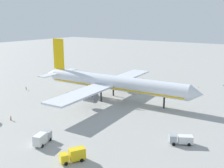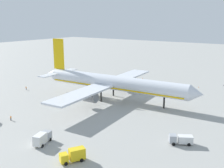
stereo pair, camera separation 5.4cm
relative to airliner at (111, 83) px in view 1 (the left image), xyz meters
name	(u,v)px [view 1 (the left image)]	position (x,y,z in m)	size (l,w,h in m)	color
ground_plane	(114,100)	(1.41, 0.13, -7.27)	(600.00, 600.00, 0.00)	#9E9E99
airliner	(111,83)	(0.00, 0.00, 0.00)	(75.53, 69.83, 24.81)	silver
service_truck_0	(74,155)	(22.51, -48.02, -5.57)	(4.95, 6.40, 3.21)	yellow
service_truck_1	(181,139)	(40.52, -24.27, -5.80)	(6.65, 5.09, 2.65)	#999EA5
service_truck_4	(42,138)	(8.99, -45.98, -5.52)	(4.04, 6.76, 3.25)	#999EA5
ground_worker_0	(26,88)	(-43.17, -10.68, -6.42)	(0.56, 0.56, 1.66)	#3F3F47
ground_worker_2	(11,118)	(-13.72, -40.03, -6.45)	(0.56, 0.56, 1.61)	black
traffic_cone_0	(198,87)	(24.83, 41.74, -6.99)	(0.36, 0.36, 0.55)	orange
traffic_cone_1	(142,78)	(-8.35, 43.89, -6.99)	(0.36, 0.36, 0.55)	orange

